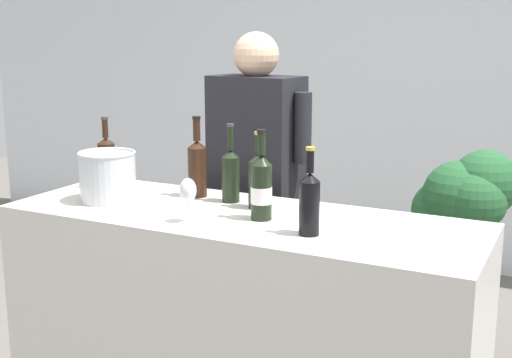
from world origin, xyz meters
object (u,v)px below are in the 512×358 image
wine_bottle_4 (261,187)px  person_server (256,211)px  wine_bottle_5 (197,166)px  wine_bottle_1 (231,174)px  potted_shrub (458,230)px  wine_bottle_3 (309,202)px  wine_bottle_0 (258,179)px  wine_glass (188,192)px  wine_bottle_2 (107,163)px  ice_bucket (108,176)px

wine_bottle_4 → person_server: (-0.33, 0.62, -0.28)m
wine_bottle_5 → wine_bottle_1: bearing=-6.0°
wine_bottle_1 → potted_shrub: 1.29m
wine_bottle_1 → wine_bottle_3: (0.48, -0.29, 0.00)m
wine_bottle_0 → wine_bottle_4: wine_bottle_4 is taller
wine_bottle_3 → wine_bottle_5: wine_bottle_5 is taller
wine_bottle_4 → wine_glass: (-0.23, -0.16, -0.01)m
wine_bottle_1 → wine_bottle_4: (0.24, -0.19, 0.01)m
wine_bottle_0 → potted_shrub: wine_bottle_0 is taller
wine_bottle_1 → wine_bottle_2: (-0.62, -0.05, -0.00)m
wine_bottle_2 → wine_bottle_4: size_ratio=0.96×
wine_bottle_2 → potted_shrub: (1.40, 0.99, -0.39)m
wine_bottle_1 → potted_shrub: (0.78, 0.94, -0.39)m
ice_bucket → wine_bottle_3: bearing=-4.4°
wine_bottle_4 → person_server: size_ratio=0.21×
wine_bottle_3 → wine_bottle_4: size_ratio=0.91×
person_server → wine_bottle_4: bearing=-61.8°
wine_bottle_0 → wine_bottle_1: size_ratio=0.95×
potted_shrub → wine_bottle_4: bearing=-115.8°
wine_glass → potted_shrub: (0.78, 1.29, -0.39)m
wine_bottle_1 → wine_bottle_4: 0.30m
wine_bottle_1 → ice_bucket: size_ratio=1.37×
wine_bottle_0 → wine_bottle_5: wine_bottle_5 is taller
wine_bottle_2 → wine_bottle_3: 1.12m
wine_bottle_2 → wine_glass: (0.62, -0.30, -0.00)m
wine_bottle_5 → potted_shrub: 1.39m
person_server → wine_bottle_3: bearing=-51.7°
wine_glass → wine_bottle_0: bearing=64.9°
wine_bottle_5 → wine_bottle_4: bearing=-26.7°
wine_glass → person_server: person_server is taller
wine_bottle_3 → wine_bottle_5: 0.72m
wine_bottle_0 → person_server: 0.60m
wine_bottle_4 → person_server: 0.75m
wine_bottle_4 → wine_bottle_3: bearing=-23.6°
wine_bottle_0 → wine_bottle_2: bearing=-179.7°
person_server → wine_bottle_5: bearing=-101.1°
wine_bottle_2 → person_server: bearing=42.3°
wine_bottle_3 → wine_glass: wine_bottle_3 is taller
wine_bottle_4 → person_server: person_server is taller
wine_bottle_2 → potted_shrub: bearing=35.2°
wine_bottle_1 → wine_bottle_5: 0.18m
wine_bottle_3 → wine_glass: size_ratio=1.86×
wine_bottle_3 → potted_shrub: bearing=76.0°
wine_glass → ice_bucket: ice_bucket is taller
wine_bottle_1 → wine_bottle_5: (-0.17, 0.02, 0.01)m
potted_shrub → wine_bottle_3: bearing=-104.0°
potted_shrub → wine_bottle_5: bearing=-136.1°
wine_bottle_5 → wine_glass: size_ratio=2.07×
wine_bottle_3 → wine_bottle_4: (-0.24, 0.10, 0.01)m
wine_bottle_0 → person_server: (-0.25, 0.47, -0.28)m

